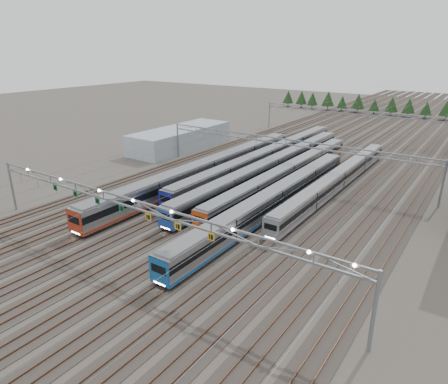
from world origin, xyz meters
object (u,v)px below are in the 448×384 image
Objects in this scene: train_d at (287,174)px; train_e at (274,200)px; train_c at (272,167)px; train_f at (338,180)px; train_b at (266,157)px; gantry_far at (357,116)px; gantry_mid at (286,146)px; gantry_near at (134,206)px; train_a at (208,170)px; west_shed at (181,138)px.

train_e reaches higher than train_d.
train_c is 13.50m from train_f.
train_b is 1.14× the size of gantry_far.
train_d is 9.28m from train_f.
train_f is at bearing -5.51° from gantry_mid.
gantry_near is (-2.30, -36.76, 5.04)m from train_d.
gantry_far is (-2.25, 48.36, 4.34)m from train_d.
train_c is at bearing 155.03° from train_d.
train_b reaches higher than train_c.
train_f is 0.92× the size of gantry_far.
train_a is at bearing -106.59° from train_b.
train_e is 1.75× the size of west_shed.
train_c is at bearing -92.78° from gantry_far.
west_shed is at bearing -131.77° from gantry_far.
train_e is at bearing -20.50° from train_a.
train_d is at bearing -41.10° from train_b.
train_e is 19.10m from gantry_mid.
west_shed reaches higher than train_d.
gantry_far reaches higher than train_d.
west_shed is (-31.24, 8.76, 0.45)m from train_c.
train_e reaches higher than train_f.
train_f is 47.65m from gantry_far.
west_shed is at bearing 140.83° from train_a.
gantry_mid is (6.75, -4.49, 4.26)m from train_b.
train_f is (9.00, 2.28, -0.13)m from train_d.
gantry_near is at bearing -69.20° from train_a.
train_f is at bearing -10.86° from west_shed.
gantry_far reaches higher than train_b.
train_b is 9.16m from gantry_mid.
train_d is at bearing -87.34° from gantry_far.
train_d is at bearing -24.97° from train_c.
west_shed is (-35.74, 10.86, 0.52)m from train_d.
train_a is 1.16× the size of train_e.
train_a is 1.08× the size of gantry_mid.
train_c is (9.00, 9.35, -0.19)m from train_a.
train_e is at bearing -58.28° from train_b.
train_e is at bearing -68.74° from gantry_mid.
train_d is 1.06× the size of train_f.
train_d is 0.97× the size of gantry_far.
train_a is at bearing 159.50° from train_e.
train_b is 25.68m from train_e.
gantry_near is at bearing -106.62° from train_e.
gantry_far reaches higher than train_f.
train_f is at bearing 22.96° from train_a.
gantry_mid reaches higher than train_c.
train_b is 1.23× the size of train_e.
gantry_near reaches higher than west_shed.
gantry_near reaches higher than train_b.
gantry_mid is 45.00m from gantry_far.
west_shed reaches higher than train_e.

